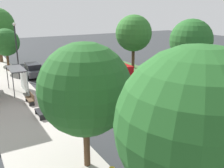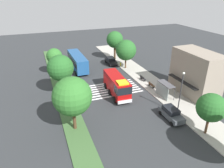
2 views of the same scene
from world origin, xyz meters
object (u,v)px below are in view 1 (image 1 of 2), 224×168
at_px(sidewalk_tree_center, 6,42).
at_px(sidewalk_tree_west, 85,89).
at_px(bench_near_shelter, 30,98).
at_px(median_tree_center, 134,33).
at_px(fire_truck, 100,72).
at_px(sidewalk_tree_far_west, 195,127).
at_px(bench_west_of_shelter, 41,111).
at_px(bus_stop_shelter, 20,75).
at_px(parked_car_mid, 33,70).
at_px(median_tree_west, 191,41).
at_px(street_lamp, 16,47).

bearing_deg(sidewalk_tree_center, sidewalk_tree_west, 180.00).
relative_size(bench_near_shelter, median_tree_center, 0.22).
height_order(fire_truck, sidewalk_tree_far_west, sidewalk_tree_far_west).
xyz_separation_m(bench_west_of_shelter, median_tree_center, (10.81, -16.16, 4.43)).
distance_m(sidewalk_tree_west, median_tree_center, 24.33).
relative_size(bench_near_shelter, sidewalk_tree_center, 0.28).
height_order(bus_stop_shelter, median_tree_center, median_tree_center).
xyz_separation_m(fire_truck, bench_near_shelter, (-0.40, 7.25, -1.42)).
bearing_deg(bus_stop_shelter, sidewalk_tree_far_west, -178.97).
xyz_separation_m(sidewalk_tree_far_west, sidewalk_tree_center, (32.52, 0.00, -1.31)).
bearing_deg(median_tree_center, bus_stop_shelter, 101.80).
height_order(parked_car_mid, median_tree_west, median_tree_west).
relative_size(parked_car_mid, bus_stop_shelter, 1.24).
bearing_deg(bench_west_of_shelter, bench_near_shelter, 0.00).
distance_m(bench_west_of_shelter, median_tree_center, 19.94).
bearing_deg(fire_truck, parked_car_mid, 29.11).
xyz_separation_m(sidewalk_tree_center, median_tree_center, (-7.03, -15.75, 1.03)).
bearing_deg(sidewalk_tree_center, sidewalk_tree_far_west, 180.00).
xyz_separation_m(median_tree_west, median_tree_center, (10.51, 0.00, -0.05)).
height_order(bench_near_shelter, median_tree_center, median_tree_center).
distance_m(bus_stop_shelter, bench_near_shelter, 4.20).
relative_size(bench_west_of_shelter, street_lamp, 0.24).
bearing_deg(median_tree_center, bench_west_of_shelter, 123.79).
distance_m(fire_truck, street_lamp, 11.00).
bearing_deg(parked_car_mid, fire_truck, -153.26).
xyz_separation_m(parked_car_mid, sidewalk_tree_center, (4.50, 2.20, 3.10)).
xyz_separation_m(bus_stop_shelter, sidewalk_tree_far_west, (-22.11, -0.40, 3.42)).
height_order(bench_west_of_shelter, sidewalk_tree_center, sidewalk_tree_center).
distance_m(bench_west_of_shelter, street_lamp, 13.02).
bearing_deg(bench_near_shelter, fire_truck, -86.82).
height_order(sidewalk_tree_far_west, median_tree_west, sidewalk_tree_far_west).
height_order(sidewalk_tree_west, median_tree_west, median_tree_west).
height_order(bus_stop_shelter, sidewalk_tree_west, sidewalk_tree_west).
distance_m(bench_west_of_shelter, sidewalk_tree_center, 18.17).
xyz_separation_m(bench_west_of_shelter, sidewalk_tree_center, (17.84, -0.41, 3.40)).
bearing_deg(median_tree_center, bench_near_shelter, 114.53).
bearing_deg(median_tree_center, street_lamp, 83.61).
xyz_separation_m(parked_car_mid, bench_west_of_shelter, (-13.34, 2.61, -0.30)).
distance_m(fire_truck, median_tree_center, 11.71).
height_order(parked_car_mid, sidewalk_tree_center, sidewalk_tree_center).
distance_m(bus_stop_shelter, sidewalk_tree_west, 15.37).
distance_m(sidewalk_tree_center, median_tree_center, 17.28).
bearing_deg(bus_stop_shelter, median_tree_west, -113.83).
bearing_deg(fire_truck, sidewalk_tree_far_west, 162.79).
bearing_deg(bench_near_shelter, bench_west_of_shelter, 180.00).
distance_m(fire_truck, sidewalk_tree_far_west, 20.01).
bearing_deg(street_lamp, sidewalk_tree_center, 4.31).
distance_m(sidewalk_tree_far_west, sidewalk_tree_west, 7.01).
relative_size(bus_stop_shelter, median_tree_west, 0.49).
bearing_deg(bus_stop_shelter, bench_near_shelter, 179.85).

